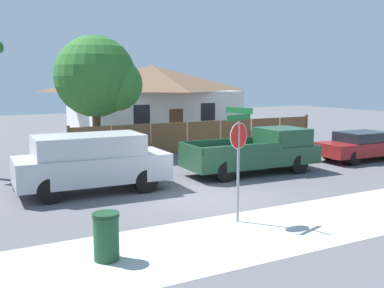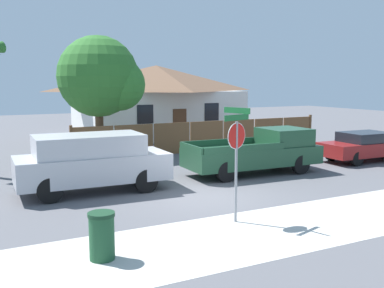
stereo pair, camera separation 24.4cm
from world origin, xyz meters
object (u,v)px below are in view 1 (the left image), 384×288
(parked_sedan, at_px, (364,145))
(stop_sign, at_px, (238,145))
(oak_tree, at_px, (100,78))
(orange_pickup, at_px, (257,152))
(trash_bin, at_px, (106,236))
(house, at_px, (153,100))
(red_suv, at_px, (92,161))

(parked_sedan, relative_size, stop_sign, 1.58)
(oak_tree, height_order, parked_sedan, oak_tree)
(orange_pickup, relative_size, trash_bin, 5.56)
(house, distance_m, stop_sign, 19.19)
(trash_bin, bearing_deg, oak_tree, 73.44)
(stop_sign, relative_size, trash_bin, 3.00)
(parked_sedan, bearing_deg, red_suv, -178.02)
(house, bearing_deg, parked_sedan, -70.23)
(red_suv, bearing_deg, orange_pickup, 1.89)
(parked_sedan, xyz_separation_m, stop_sign, (-10.36, -4.92, 1.32))
(red_suv, distance_m, parked_sedan, 12.83)
(red_suv, relative_size, stop_sign, 1.67)
(oak_tree, xyz_separation_m, parked_sedan, (10.34, -7.10, -3.09))
(house, relative_size, stop_sign, 3.57)
(house, distance_m, orange_pickup, 13.62)
(red_suv, bearing_deg, oak_tree, 72.71)
(trash_bin, bearing_deg, house, 64.12)
(house, relative_size, trash_bin, 10.71)
(house, relative_size, red_suv, 2.13)
(oak_tree, xyz_separation_m, trash_bin, (-3.82, -12.87, -3.29))
(orange_pickup, bearing_deg, parked_sedan, 2.09)
(house, bearing_deg, stop_sign, -106.72)
(house, distance_m, oak_tree, 8.52)
(house, bearing_deg, trash_bin, -115.88)
(house, xyz_separation_m, orange_pickup, (-1.28, -13.47, -1.58))
(red_suv, xyz_separation_m, stop_sign, (2.47, -4.92, 0.98))
(red_suv, xyz_separation_m, trash_bin, (-1.34, -5.77, -0.54))
(trash_bin, bearing_deg, orange_pickup, 35.57)
(red_suv, xyz_separation_m, parked_sedan, (12.82, 0.00, -0.34))
(oak_tree, height_order, orange_pickup, oak_tree)
(house, height_order, red_suv, house)
(red_suv, height_order, trash_bin, red_suv)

